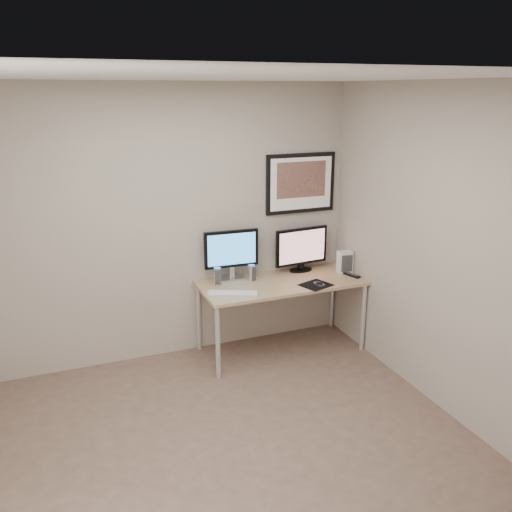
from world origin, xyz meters
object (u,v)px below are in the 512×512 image
Objects in this scene: framed_art at (301,183)px; monitor_tv at (301,248)px; monitor_large at (231,252)px; phone_dock at (254,272)px; desk at (281,288)px; speaker_left at (218,276)px; keyboard at (233,293)px; speaker_right at (252,273)px; fan_unit at (345,262)px.

framed_art is 1.28× the size of monitor_tv.
monitor_large is 3.89× the size of phone_dock.
monitor_large is (-0.42, 0.25, 0.34)m from desk.
monitor_tv is at bearing 33.85° from desk.
monitor_tv reaches higher than phone_dock.
speaker_left is 0.36× the size of keyboard.
monitor_tv is at bearing 20.07° from speaker_left.
speaker_left is 0.39m from phone_dock.
framed_art is 0.66m from monitor_tv.
monitor_large is at bearing 96.88° from keyboard.
keyboard is (-0.13, -0.39, -0.27)m from monitor_large.
framed_art is at bearing -8.70° from phone_dock.
phone_dock is (-0.57, -0.16, -0.82)m from framed_art.
speaker_left is at bearing 161.00° from phone_dock.
speaker_right is 0.39m from keyboard.
monitor_tv is 0.97m from keyboard.
speaker_left is 0.78× the size of fan_unit.
keyboard is at bearing -160.41° from phone_dock.
phone_dock is at bearing 178.34° from fan_unit.
monitor_large is 1.14× the size of keyboard.
framed_art is 1.01m from phone_dock.
speaker_right is at bearing -175.58° from monitor_tv.
monitor_tv reaches higher than fan_unit.
speaker_right reaches higher than phone_dock.
keyboard is at bearing -165.04° from fan_unit.
speaker_right reaches higher than keyboard.
phone_dock is (-0.22, 0.17, 0.14)m from desk.
desk is 3.37× the size of keyboard.
monitor_tv is 3.54× the size of speaker_right.
phone_dock is at bearing 20.62° from speaker_left.
desk is 0.33m from speaker_right.
framed_art reaches higher than keyboard.
speaker_left reaches higher than desk.
monitor_tv is at bearing -10.44° from speaker_right.
framed_art is at bearing -0.59° from speaker_right.
phone_dock reaches higher than keyboard.
keyboard is at bearing -162.84° from monitor_tv.
desk is 0.49m from monitor_tv.
speaker_left is at bearing 167.02° from desk.
fan_unit reaches higher than speaker_right.
framed_art is 1.58× the size of keyboard.
desk is at bearing -136.54° from framed_art.
phone_dock is 0.29× the size of keyboard.
phone_dock reaches higher than desk.
monitor_tv is 1.23× the size of keyboard.
speaker_left is (-0.18, -0.11, -0.19)m from monitor_large.
fan_unit is at bearing -33.71° from phone_dock.
framed_art is 5.37× the size of phone_dock.
fan_unit is (0.37, -0.32, -0.78)m from framed_art.
keyboard is 2.15× the size of fan_unit.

